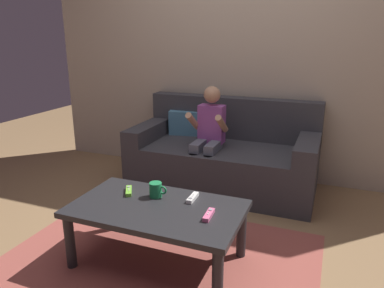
{
  "coord_description": "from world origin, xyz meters",
  "views": [
    {
      "loc": [
        0.84,
        -1.98,
        1.37
      ],
      "look_at": [
        -0.13,
        0.46,
        0.59
      ],
      "focal_mm": 34.08,
      "sensor_mm": 36.0,
      "label": 1
    }
  ],
  "objects": [
    {
      "name": "game_remote_pink_far_corner",
      "position": [
        0.24,
        -0.22,
        0.39
      ],
      "size": [
        0.04,
        0.14,
        0.03
      ],
      "color": "pink",
      "rests_on": "coffee_table"
    },
    {
      "name": "person_seated_on_couch",
      "position": [
        -0.16,
        0.94,
        0.54
      ],
      "size": [
        0.32,
        0.39,
        0.95
      ],
      "color": "slate",
      "rests_on": "ground"
    },
    {
      "name": "couch",
      "position": [
        -0.07,
        1.11,
        0.28
      ],
      "size": [
        1.66,
        0.8,
        0.8
      ],
      "color": "#38383D",
      "rests_on": "ground"
    },
    {
      "name": "coffee_mug",
      "position": [
        -0.16,
        -0.09,
        0.43
      ],
      "size": [
        0.12,
        0.08,
        0.09
      ],
      "color": "#1E7F47",
      "rests_on": "coffee_table"
    },
    {
      "name": "coffee_table",
      "position": [
        -0.09,
        -0.21,
        0.33
      ],
      "size": [
        1.04,
        0.6,
        0.38
      ],
      "color": "#232326",
      "rests_on": "ground"
    },
    {
      "name": "ground_plane",
      "position": [
        0.0,
        0.0,
        0.0
      ],
      "size": [
        8.34,
        8.34,
        0.0
      ],
      "primitive_type": "plane",
      "color": "olive"
    },
    {
      "name": "area_rug",
      "position": [
        -0.09,
        -0.21,
        0.0
      ],
      "size": [
        1.93,
        1.39,
        0.01
      ],
      "primitive_type": "cube",
      "color": "#9E4C42",
      "rests_on": "ground"
    },
    {
      "name": "game_remote_white_near_edge",
      "position": [
        0.07,
        -0.04,
        0.39
      ],
      "size": [
        0.04,
        0.14,
        0.03
      ],
      "color": "white",
      "rests_on": "coffee_table"
    },
    {
      "name": "wall_back",
      "position": [
        0.0,
        1.51,
        1.25
      ],
      "size": [
        4.17,
        0.05,
        2.5
      ],
      "primitive_type": "cube",
      "color": "#B2A38E",
      "rests_on": "ground"
    },
    {
      "name": "game_remote_lime_center",
      "position": [
        -0.35,
        -0.1,
        0.39
      ],
      "size": [
        0.1,
        0.14,
        0.03
      ],
      "color": "#72C638",
      "rests_on": "coffee_table"
    }
  ]
}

